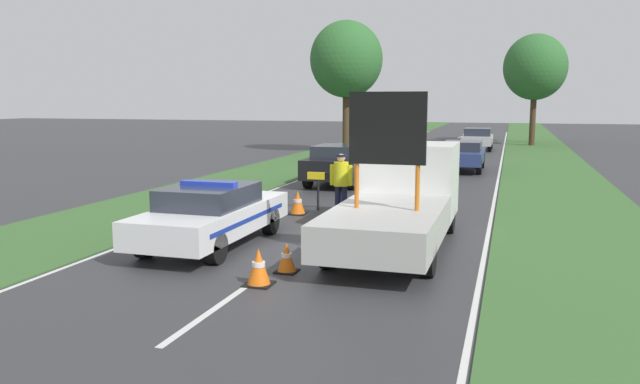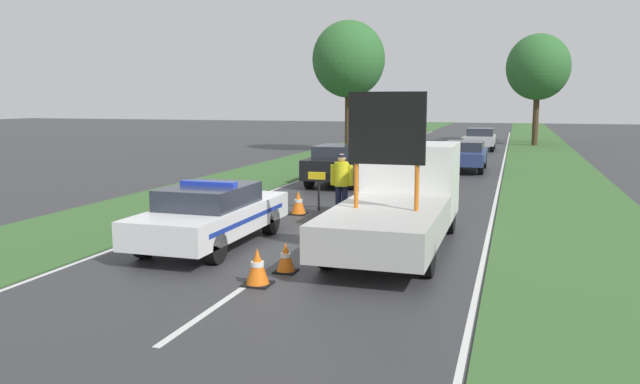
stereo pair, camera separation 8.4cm
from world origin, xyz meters
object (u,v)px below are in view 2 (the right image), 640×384
at_px(police_car, 212,214).
at_px(roadside_tree_near_left, 538,67).
at_px(traffic_cone_centre_front, 410,204).
at_px(queued_car_sedan_silver, 480,138).
at_px(police_officer, 342,180).
at_px(queued_car_hatch_blue, 465,155).
at_px(queued_car_sedan_black, 341,164).
at_px(work_truck, 401,198).
at_px(queued_car_van_white, 397,143).
at_px(traffic_cone_lane_edge, 298,202).
at_px(road_barrier, 361,180).
at_px(roadside_tree_near_right, 349,60).
at_px(pedestrian_civilian, 361,181).
at_px(traffic_cone_near_truck, 257,267).
at_px(traffic_cone_behind_barrier, 389,195).
at_px(traffic_cone_near_police, 286,258).
at_px(roadside_tree_mid_left, 538,69).

xyz_separation_m(police_car, roadside_tree_near_left, (7.74, 34.80, 4.80)).
xyz_separation_m(traffic_cone_centre_front, queued_car_sedan_silver, (0.58, 24.72, 0.41)).
relative_size(police_car, police_officer, 2.72).
bearing_deg(queued_car_hatch_blue, queued_car_sedan_black, 56.27).
xyz_separation_m(police_car, police_officer, (1.87, 4.09, 0.34)).
bearing_deg(work_truck, queued_car_sedan_black, -69.29).
relative_size(police_car, queued_car_van_white, 1.04).
xyz_separation_m(traffic_cone_lane_edge, roadside_tree_near_left, (7.17, 30.61, 5.17)).
bearing_deg(road_barrier, queued_car_sedan_silver, 92.93).
bearing_deg(roadside_tree_near_right, queued_car_hatch_blue, -46.84).
relative_size(work_truck, queued_car_sedan_silver, 1.56).
height_order(queued_car_hatch_blue, queued_car_van_white, queued_car_van_white).
relative_size(police_car, pedestrian_civilian, 2.90).
relative_size(traffic_cone_near_truck, traffic_cone_behind_barrier, 0.99).
bearing_deg(work_truck, roadside_tree_near_left, -98.99).
bearing_deg(queued_car_hatch_blue, traffic_cone_near_police, 84.27).
relative_size(pedestrian_civilian, queued_car_hatch_blue, 0.38).
distance_m(police_car, work_truck, 4.26).
height_order(traffic_cone_behind_barrier, roadside_tree_near_left, roadside_tree_near_left).
distance_m(work_truck, queued_car_hatch_blue, 15.49).
distance_m(traffic_cone_behind_barrier, queued_car_van_white, 16.63).
xyz_separation_m(traffic_cone_near_truck, roadside_tree_near_right, (-5.68, 27.73, 5.35)).
height_order(work_truck, roadside_tree_near_right, roadside_tree_near_right).
height_order(queued_car_van_white, queued_car_sedan_silver, queued_car_van_white).
bearing_deg(traffic_cone_near_truck, roadside_tree_mid_left, 82.08).
bearing_deg(queued_car_sedan_silver, traffic_cone_lane_edge, 81.82).
bearing_deg(queued_car_van_white, police_officer, 95.67).
xyz_separation_m(queued_car_hatch_blue, roadside_tree_near_right, (-7.73, 8.24, 4.93)).
height_order(queued_car_van_white, roadside_tree_near_right, roadside_tree_near_right).
distance_m(traffic_cone_near_truck, roadside_tree_near_left, 38.10).
bearing_deg(queued_car_hatch_blue, police_car, 76.06).
bearing_deg(roadside_tree_near_right, traffic_cone_near_police, -77.66).
xyz_separation_m(roadside_tree_near_right, roadside_tree_mid_left, (11.34, 12.93, -0.15)).
height_order(traffic_cone_centre_front, queued_car_hatch_blue, queued_car_hatch_blue).
relative_size(work_truck, queued_car_sedan_black, 1.50).
distance_m(traffic_cone_near_police, queued_car_sedan_silver, 31.26).
bearing_deg(traffic_cone_near_truck, queued_car_van_white, 94.85).
height_order(queued_car_sedan_black, queued_car_van_white, queued_car_van_white).
bearing_deg(roadside_tree_near_left, work_truck, -96.43).
height_order(traffic_cone_near_police, traffic_cone_lane_edge, traffic_cone_lane_edge).
xyz_separation_m(work_truck, roadside_tree_mid_left, (3.84, 36.66, 4.48)).
distance_m(road_barrier, roadside_tree_near_right, 21.53).
distance_m(traffic_cone_centre_front, roadside_tree_mid_left, 33.92).
xyz_separation_m(traffic_cone_near_police, roadside_tree_near_right, (-5.86, 26.81, 5.39)).
height_order(pedestrian_civilian, traffic_cone_near_police, pedestrian_civilian).
bearing_deg(queued_car_sedan_black, traffic_cone_near_truck, 99.21).
bearing_deg(traffic_cone_near_police, traffic_cone_near_truck, -101.27).
distance_m(road_barrier, traffic_cone_behind_barrier, 1.67).
height_order(pedestrian_civilian, roadside_tree_mid_left, roadside_tree_mid_left).
height_order(work_truck, queued_car_sedan_black, work_truck).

